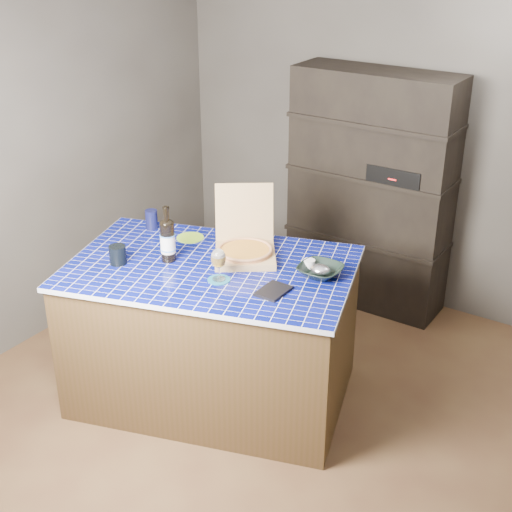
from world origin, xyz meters
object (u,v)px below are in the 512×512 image
Objects in this scene: pizza_box at (245,248)px; dvd_case at (273,291)px; kitchen_island at (213,332)px; wine_glass at (218,259)px; bowl at (320,271)px; mead_bottle at (168,240)px.

pizza_box is 0.48m from dvd_case.
dvd_case is (0.48, -0.07, 0.46)m from kitchen_island.
pizza_box is at bearing 98.34° from wine_glass.
kitchen_island is 9.73× the size of dvd_case.
pizza_box is 0.50m from bowl.
wine_glass is 0.76× the size of bowl.
wine_glass is at bearing -140.95° from bowl.
bowl is at bearing 39.05° from wine_glass.
bowl is at bearing 70.38° from dvd_case.
pizza_box is 2.86× the size of dvd_case.
wine_glass is 0.36m from dvd_case.
pizza_box is (0.10, 0.21, 0.51)m from kitchen_island.
mead_bottle is 1.39× the size of bowl.
dvd_case is (0.73, 0.01, -0.13)m from mead_bottle.
bowl is at bearing 4.48° from kitchen_island.
pizza_box is 0.35m from wine_glass.
wine_glass is at bearing -56.73° from kitchen_island.
dvd_case reaches higher than kitchen_island.
bowl is at bearing 20.72° from mead_bottle.
pizza_box is 0.46m from mead_bottle.
dvd_case is (0.38, -0.28, -0.05)m from pizza_box.
bowl is at bearing -31.80° from pizza_box.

